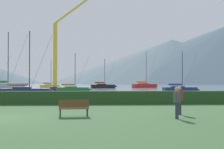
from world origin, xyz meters
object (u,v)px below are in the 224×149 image
(sailboat_slip_9, at_px, (145,85))
(person_seated_viewer, at_px, (177,100))
(sailboat_slip_8, at_px, (26,91))
(person_standing_walker, at_px, (180,98))
(sailboat_slip_0, at_px, (180,89))
(sailboat_slip_3, at_px, (73,89))
(park_bench_near_path, at_px, (74,107))
(dock_crane, at_px, (57,59))
(sailboat_slip_10, at_px, (5,87))
(sailboat_slip_5, at_px, (103,86))
(sailboat_slip_6, at_px, (50,86))

(sailboat_slip_9, bearing_deg, person_seated_viewer, -115.20)
(sailboat_slip_8, xyz_separation_m, person_standing_walker, (14.27, -26.65, 0.36))
(sailboat_slip_0, xyz_separation_m, sailboat_slip_3, (-19.18, 3.10, -0.01))
(sailboat_slip_8, bearing_deg, park_bench_near_path, -79.97)
(sailboat_slip_8, distance_m, person_standing_walker, 30.23)
(dock_crane, bearing_deg, sailboat_slip_9, 52.37)
(sailboat_slip_0, height_order, sailboat_slip_10, sailboat_slip_10)
(sailboat_slip_3, bearing_deg, sailboat_slip_0, -17.37)
(sailboat_slip_8, distance_m, sailboat_slip_10, 22.56)
(sailboat_slip_3, distance_m, sailboat_slip_5, 36.14)
(sailboat_slip_3, bearing_deg, dock_crane, 102.24)
(person_seated_viewer, height_order, person_standing_walker, same)
(sailboat_slip_5, distance_m, sailboat_slip_9, 14.89)
(person_seated_viewer, relative_size, person_standing_walker, 1.00)
(person_standing_walker, bearing_deg, sailboat_slip_6, 95.41)
(person_seated_viewer, bearing_deg, dock_crane, 106.66)
(sailboat_slip_10, height_order, person_seated_viewer, sailboat_slip_10)
(person_seated_viewer, relative_size, dock_crane, 0.08)
(park_bench_near_path, bearing_deg, person_standing_walker, 3.39)
(sailboat_slip_10, xyz_separation_m, park_bench_near_path, (16.48, -48.44, -0.23))
(person_standing_walker, height_order, dock_crane, dock_crane)
(sailboat_slip_5, relative_size, person_standing_walker, 5.16)
(sailboat_slip_10, bearing_deg, person_standing_walker, -66.12)
(sailboat_slip_0, relative_size, sailboat_slip_6, 0.83)
(sailboat_slip_0, distance_m, sailboat_slip_8, 27.62)
(sailboat_slip_3, relative_size, person_seated_viewer, 4.31)
(sailboat_slip_9, xyz_separation_m, sailboat_slip_10, (-33.31, -37.29, 0.03))
(sailboat_slip_0, xyz_separation_m, sailboat_slip_9, (0.50, 45.52, 0.17))
(sailboat_slip_8, bearing_deg, sailboat_slip_6, 88.08)
(sailboat_slip_8, xyz_separation_m, dock_crane, (1.08, 27.24, 6.26))
(sailboat_slip_3, distance_m, person_seated_viewer, 45.43)
(sailboat_slip_10, relative_size, dock_crane, 0.57)
(sailboat_slip_3, bearing_deg, person_standing_walker, -86.27)
(sailboat_slip_9, bearing_deg, sailboat_slip_3, -132.63)
(sailboat_slip_0, height_order, sailboat_slip_3, sailboat_slip_0)
(sailboat_slip_9, distance_m, sailboat_slip_10, 50.00)
(dock_crane, bearing_deg, person_standing_walker, -76.24)
(sailboat_slip_6, xyz_separation_m, person_standing_walker, (19.23, -87.89, 0.41))
(sailboat_slip_0, distance_m, person_standing_walker, 40.70)
(sailboat_slip_0, xyz_separation_m, park_bench_near_path, (-16.32, -40.22, -0.02))
(park_bench_near_path, xyz_separation_m, dock_crane, (-7.10, 54.71, 6.34))
(sailboat_slip_8, relative_size, dock_crane, 0.43)
(sailboat_slip_6, relative_size, park_bench_near_path, 5.23)
(sailboat_slip_10, bearing_deg, person_seated_viewer, -67.76)
(sailboat_slip_6, bearing_deg, sailboat_slip_9, -19.51)
(sailboat_slip_3, relative_size, sailboat_slip_9, 0.63)
(sailboat_slip_9, distance_m, park_bench_near_path, 87.37)
(person_seated_viewer, bearing_deg, sailboat_slip_8, 119.31)
(sailboat_slip_3, relative_size, dock_crane, 0.35)
(sailboat_slip_5, height_order, sailboat_slip_9, sailboat_slip_9)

